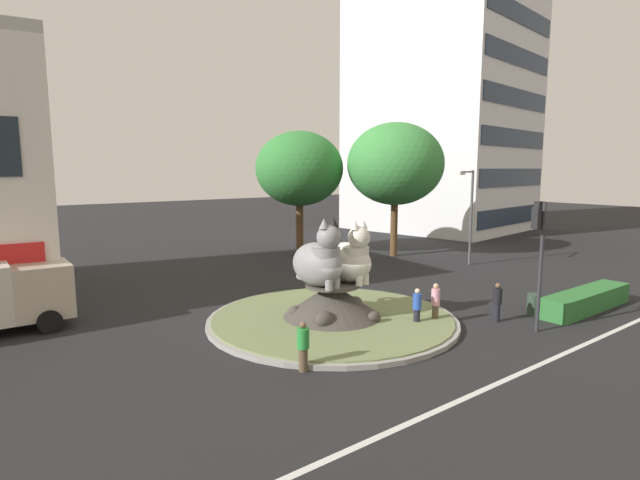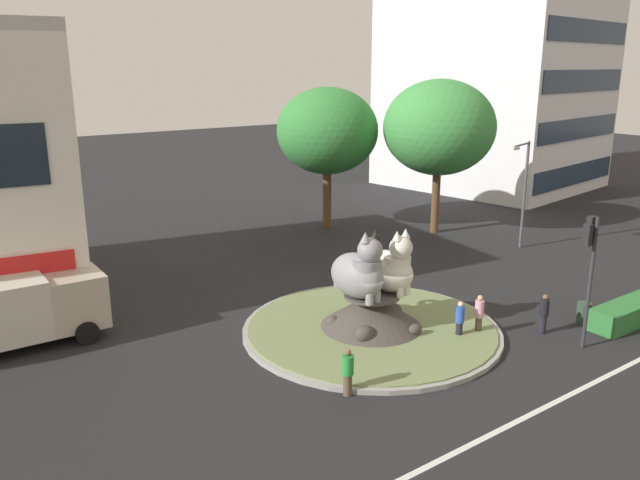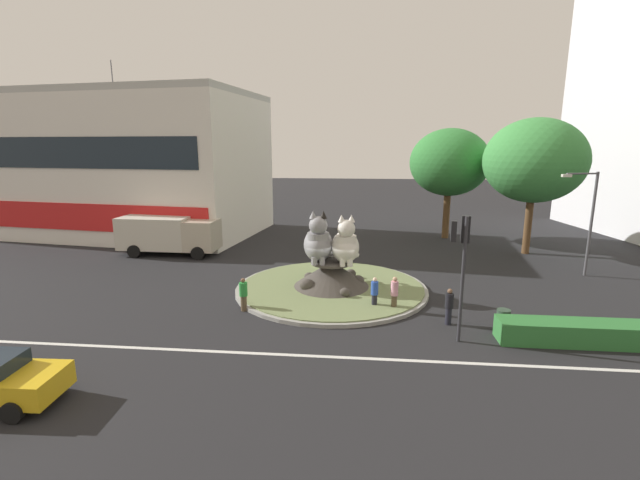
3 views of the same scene
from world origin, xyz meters
TOP-DOWN VIEW (x-y plane):
  - ground_plane at (0.00, 0.00)m, footprint 160.00×160.00m
  - lane_centreline at (0.00, -7.62)m, footprint 112.00×0.20m
  - roundabout_island at (-0.00, -0.00)m, footprint 10.25×10.25m
  - cat_statue_grey at (-0.70, -0.06)m, footprint 1.78×2.85m
  - cat_statue_white at (0.74, -0.22)m, footprint 1.70×2.74m
  - traffic_light_mast at (5.42, -5.71)m, footprint 0.76×0.49m
  - office_tower at (29.46, 18.66)m, footprint 16.30×17.48m
  - clipped_hedge_strip at (10.07, -5.55)m, footprint 6.02×1.20m
  - broadleaf_tree_behind_island at (8.54, 14.49)m, footprint 6.39×6.39m
  - second_tree_near_tower at (13.34, 9.52)m, footprint 6.82×6.82m
  - streetlight_arm at (14.62, 4.06)m, footprint 2.25×0.74m
  - pedestrian_black_shirt at (5.40, -4.11)m, footprint 0.36×0.36m
  - pedestrian_pink_shirt at (3.15, -2.76)m, footprint 0.35×0.35m
  - pedestrian_blue_shirt at (2.24, -2.59)m, footprint 0.35×0.35m
  - pedestrian_green_shirt at (-3.89, -3.41)m, footprint 0.38×0.38m
  - delivery_box_truck at (-12.04, 6.64)m, footprint 7.00×2.69m
  - litter_bin at (7.59, -4.48)m, footprint 0.56×0.56m

SIDE VIEW (x-z plane):
  - ground_plane at x=0.00m, z-range 0.00..0.00m
  - lane_centreline at x=0.00m, z-range 0.00..0.01m
  - clipped_hedge_strip at x=10.07m, z-range 0.00..0.90m
  - litter_bin at x=7.59m, z-range 0.00..0.90m
  - roundabout_island at x=0.00m, z-range -0.29..1.32m
  - pedestrian_blue_shirt at x=2.24m, z-range 0.04..1.61m
  - pedestrian_green_shirt at x=-3.89m, z-range 0.03..1.63m
  - pedestrian_black_shirt at x=5.40m, z-range 0.04..1.67m
  - pedestrian_pink_shirt at x=3.15m, z-range 0.05..1.72m
  - delivery_box_truck at x=-12.04m, z-range 0.17..2.86m
  - cat_statue_white at x=0.74m, z-range 1.25..3.88m
  - cat_statue_grey at x=-0.70m, z-range 1.23..4.01m
  - streetlight_arm at x=14.62m, z-range 0.58..6.75m
  - traffic_light_mast at x=5.42m, z-range 1.17..6.20m
  - broadleaf_tree_behind_island at x=8.54m, z-range 1.76..10.74m
  - second_tree_near_tower at x=13.34m, z-range 1.83..11.33m
  - office_tower at x=29.46m, z-range 0.00..29.09m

